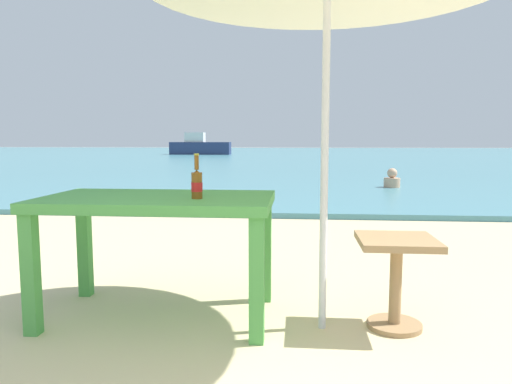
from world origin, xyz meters
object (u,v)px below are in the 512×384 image
at_px(picnic_table_green, 158,214).
at_px(boat_tanker, 200,147).
at_px(swimmer_person, 392,180).
at_px(side_table_wood, 396,269).
at_px(beer_bottle_amber, 197,183).

bearing_deg(picnic_table_green, boat_tanker, 101.33).
distance_m(picnic_table_green, swimmer_person, 8.01).
relative_size(side_table_wood, boat_tanker, 0.14).
bearing_deg(side_table_wood, boat_tanker, 104.05).
relative_size(swimmer_person, boat_tanker, 0.10).
distance_m(beer_bottle_amber, swimmer_person, 8.02).
bearing_deg(boat_tanker, side_table_wood, -75.95).
bearing_deg(boat_tanker, beer_bottle_amber, -78.19).
bearing_deg(side_table_wood, swimmer_person, 79.21).
height_order(side_table_wood, swimmer_person, side_table_wood).
relative_size(picnic_table_green, beer_bottle_amber, 5.28).
distance_m(beer_bottle_amber, side_table_wood, 1.27).
bearing_deg(side_table_wood, beer_bottle_amber, -178.51).
bearing_deg(boat_tanker, swimmer_person, -67.76).
xyz_separation_m(side_table_wood, swimmer_person, (1.43, 7.53, -0.11)).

